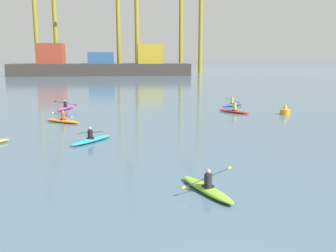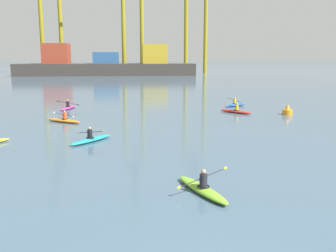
{
  "view_description": "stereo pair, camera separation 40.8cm",
  "coord_description": "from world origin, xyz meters",
  "px_view_note": "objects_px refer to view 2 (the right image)",
  "views": [
    {
      "loc": [
        -2.22,
        -6.2,
        5.13
      ],
      "look_at": [
        0.48,
        17.91,
        0.6
      ],
      "focal_mm": 39.86,
      "sensor_mm": 36.0,
      "label": 1
    },
    {
      "loc": [
        -1.81,
        -6.24,
        5.13
      ],
      "look_at": [
        0.48,
        17.91,
        0.6
      ],
      "focal_mm": 39.86,
      "sensor_mm": 36.0,
      "label": 2
    }
  ],
  "objects_px": {
    "container_barge": "(106,65)",
    "gantry_crane_east_mid": "(196,8)",
    "kayak_orange": "(64,120)",
    "kayak_blue": "(235,104)",
    "kayak_lime": "(202,188)",
    "gantry_crane_west_mid": "(132,6)",
    "kayak_red": "(236,111)",
    "gantry_crane_west": "(50,8)",
    "kayak_magenta": "(68,107)",
    "kayak_teal": "(91,139)",
    "channel_buoy": "(287,111)"
  },
  "relations": [
    {
      "from": "gantry_crane_east_mid",
      "to": "kayak_lime",
      "type": "xyz_separation_m",
      "value": [
        -17.04,
        -102.58,
        -19.35
      ]
    },
    {
      "from": "gantry_crane_west",
      "to": "channel_buoy",
      "type": "xyz_separation_m",
      "value": [
        37.5,
        -84.12,
        -18.72
      ]
    },
    {
      "from": "gantry_crane_west",
      "to": "kayak_teal",
      "type": "height_order",
      "value": "gantry_crane_west"
    },
    {
      "from": "gantry_crane_west",
      "to": "kayak_red",
      "type": "height_order",
      "value": "gantry_crane_west"
    },
    {
      "from": "kayak_magenta",
      "to": "kayak_blue",
      "type": "bearing_deg",
      "value": 2.15
    },
    {
      "from": "channel_buoy",
      "to": "kayak_magenta",
      "type": "xyz_separation_m",
      "value": [
        -20.14,
        5.53,
        -0.19
      ]
    },
    {
      "from": "kayak_blue",
      "to": "kayak_magenta",
      "type": "distance_m",
      "value": 17.09
    },
    {
      "from": "kayak_teal",
      "to": "kayak_blue",
      "type": "distance_m",
      "value": 20.39
    },
    {
      "from": "kayak_magenta",
      "to": "kayak_red",
      "type": "bearing_deg",
      "value": -14.34
    },
    {
      "from": "gantry_crane_west",
      "to": "kayak_blue",
      "type": "distance_m",
      "value": 87.29
    },
    {
      "from": "gantry_crane_west_mid",
      "to": "kayak_blue",
      "type": "relative_size",
      "value": 13.96
    },
    {
      "from": "channel_buoy",
      "to": "kayak_red",
      "type": "distance_m",
      "value": 4.55
    },
    {
      "from": "kayak_orange",
      "to": "kayak_teal",
      "type": "bearing_deg",
      "value": -68.19
    },
    {
      "from": "kayak_teal",
      "to": "kayak_magenta",
      "type": "relative_size",
      "value": 0.88
    },
    {
      "from": "gantry_crane_west_mid",
      "to": "kayak_red",
      "type": "bearing_deg",
      "value": -83.46
    },
    {
      "from": "container_barge",
      "to": "kayak_red",
      "type": "height_order",
      "value": "container_barge"
    },
    {
      "from": "container_barge",
      "to": "kayak_orange",
      "type": "distance_m",
      "value": 74.86
    },
    {
      "from": "gantry_crane_west",
      "to": "channel_buoy",
      "type": "relative_size",
      "value": 41.14
    },
    {
      "from": "gantry_crane_west",
      "to": "kayak_orange",
      "type": "distance_m",
      "value": 90.15
    },
    {
      "from": "kayak_orange",
      "to": "kayak_magenta",
      "type": "xyz_separation_m",
      "value": [
        -0.92,
        7.63,
        -0.0
      ]
    },
    {
      "from": "gantry_crane_west",
      "to": "kayak_magenta",
      "type": "bearing_deg",
      "value": -77.54
    },
    {
      "from": "kayak_orange",
      "to": "kayak_magenta",
      "type": "bearing_deg",
      "value": 96.84
    },
    {
      "from": "kayak_orange",
      "to": "kayak_blue",
      "type": "relative_size",
      "value": 1.04
    },
    {
      "from": "container_barge",
      "to": "kayak_lime",
      "type": "distance_m",
      "value": 91.72
    },
    {
      "from": "gantry_crane_west_mid",
      "to": "gantry_crane_east_mid",
      "type": "distance_m",
      "value": 19.51
    },
    {
      "from": "gantry_crane_west_mid",
      "to": "kayak_orange",
      "type": "relative_size",
      "value": 13.45
    },
    {
      "from": "kayak_orange",
      "to": "kayak_red",
      "type": "xyz_separation_m",
      "value": [
        14.92,
        3.58,
        0.0
      ]
    },
    {
      "from": "gantry_crane_east_mid",
      "to": "kayak_orange",
      "type": "bearing_deg",
      "value": -106.22
    },
    {
      "from": "kayak_orange",
      "to": "kayak_blue",
      "type": "xyz_separation_m",
      "value": [
        16.16,
        8.27,
        -0.0
      ]
    },
    {
      "from": "gantry_crane_west",
      "to": "kayak_red",
      "type": "relative_size",
      "value": 13.75
    },
    {
      "from": "kayak_red",
      "to": "kayak_magenta",
      "type": "height_order",
      "value": "same"
    },
    {
      "from": "channel_buoy",
      "to": "kayak_blue",
      "type": "height_order",
      "value": "channel_buoy"
    },
    {
      "from": "kayak_teal",
      "to": "kayak_magenta",
      "type": "distance_m",
      "value": 15.3
    },
    {
      "from": "gantry_crane_west_mid",
      "to": "kayak_red",
      "type": "height_order",
      "value": "gantry_crane_west_mid"
    },
    {
      "from": "kayak_red",
      "to": "kayak_teal",
      "type": "relative_size",
      "value": 0.98
    },
    {
      "from": "kayak_orange",
      "to": "kayak_blue",
      "type": "distance_m",
      "value": 18.15
    },
    {
      "from": "channel_buoy",
      "to": "kayak_lime",
      "type": "bearing_deg",
      "value": -121.2
    },
    {
      "from": "container_barge",
      "to": "kayak_blue",
      "type": "xyz_separation_m",
      "value": [
        17.78,
        -66.53,
        -2.61
      ]
    },
    {
      "from": "kayak_lime",
      "to": "kayak_magenta",
      "type": "relative_size",
      "value": 0.98
    },
    {
      "from": "gantry_crane_east_mid",
      "to": "kayak_blue",
      "type": "height_order",
      "value": "gantry_crane_east_mid"
    },
    {
      "from": "container_barge",
      "to": "kayak_orange",
      "type": "relative_size",
      "value": 15.37
    },
    {
      "from": "channel_buoy",
      "to": "kayak_teal",
      "type": "relative_size",
      "value": 0.33
    },
    {
      "from": "container_barge",
      "to": "gantry_crane_west",
      "type": "distance_m",
      "value": 25.95
    },
    {
      "from": "gantry_crane_west_mid",
      "to": "channel_buoy",
      "type": "relative_size",
      "value": 42.25
    },
    {
      "from": "kayak_magenta",
      "to": "kayak_teal",
      "type": "bearing_deg",
      "value": -75.64
    },
    {
      "from": "container_barge",
      "to": "gantry_crane_east_mid",
      "type": "height_order",
      "value": "gantry_crane_east_mid"
    },
    {
      "from": "container_barge",
      "to": "kayak_blue",
      "type": "distance_m",
      "value": 68.91
    },
    {
      "from": "gantry_crane_east_mid",
      "to": "kayak_magenta",
      "type": "bearing_deg",
      "value": -108.31
    },
    {
      "from": "container_barge",
      "to": "gantry_crane_west_mid",
      "type": "relative_size",
      "value": 1.14
    },
    {
      "from": "channel_buoy",
      "to": "kayak_blue",
      "type": "xyz_separation_m",
      "value": [
        -3.07,
        6.17,
        -0.19
      ]
    }
  ]
}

